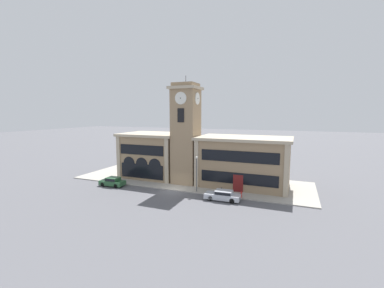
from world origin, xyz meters
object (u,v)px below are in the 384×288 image
at_px(parked_car_near, 113,181).
at_px(parked_car_mid, 223,195).
at_px(street_lamp, 197,168).
at_px(bollard, 221,191).
at_px(fire_hydrant, 241,195).

xyz_separation_m(parked_car_near, parked_car_mid, (18.59, 0.00, -0.02)).
bearing_deg(street_lamp, bollard, 0.34).
relative_size(parked_car_near, parked_car_mid, 0.85).
distance_m(parked_car_near, fire_hydrant, 20.85).
height_order(street_lamp, fire_hydrant, street_lamp).
relative_size(bollard, fire_hydrant, 1.22).
bearing_deg(fire_hydrant, parked_car_near, -175.42).
bearing_deg(fire_hydrant, bollard, 175.78).
bearing_deg(parked_car_mid, fire_hydrant, -144.51).
bearing_deg(parked_car_mid, parked_car_near, -1.73).
bearing_deg(parked_car_near, fire_hydrant, -177.14).
bearing_deg(parked_car_near, street_lamp, -174.18).
bearing_deg(parked_car_mid, bollard, -70.81).
xyz_separation_m(bollard, fire_hydrant, (2.91, -0.22, -0.10)).
xyz_separation_m(parked_car_near, bollard, (17.87, 1.88, -0.08)).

